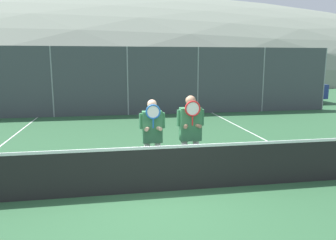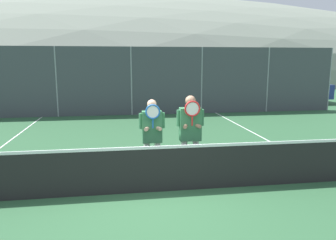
# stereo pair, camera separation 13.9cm
# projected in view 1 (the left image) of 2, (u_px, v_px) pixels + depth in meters

# --- Properties ---
(ground_plane) EXTENTS (120.00, 120.00, 0.00)m
(ground_plane) POSITION_uv_depth(u_px,v_px,m) (154.00, 192.00, 6.37)
(ground_plane) COLOR #2D5B38
(hill_distant) EXTENTS (130.72, 72.62, 25.42)m
(hill_distant) POSITION_uv_depth(u_px,v_px,m) (115.00, 75.00, 60.67)
(hill_distant) COLOR gray
(hill_distant) RESTS_ON ground_plane
(clubhouse_building) EXTENTS (21.41, 5.50, 3.23)m
(clubhouse_building) POSITION_uv_depth(u_px,v_px,m) (115.00, 73.00, 23.68)
(clubhouse_building) COLOR tan
(clubhouse_building) RESTS_ON ground_plane
(fence_back) EXTENTS (20.28, 0.06, 3.17)m
(fence_back) POSITION_uv_depth(u_px,v_px,m) (128.00, 81.00, 15.20)
(fence_back) COLOR gray
(fence_back) RESTS_ON ground_plane
(tennis_net) EXTENTS (11.01, 0.09, 1.02)m
(tennis_net) POSITION_uv_depth(u_px,v_px,m) (154.00, 169.00, 6.29)
(tennis_net) COLOR gray
(tennis_net) RESTS_ON ground_plane
(court_line_right_sideline) EXTENTS (0.05, 16.00, 0.01)m
(court_line_right_sideline) POSITION_uv_depth(u_px,v_px,m) (274.00, 145.00, 9.97)
(court_line_right_sideline) COLOR white
(court_line_right_sideline) RESTS_ON ground_plane
(player_leftmost) EXTENTS (0.54, 0.34, 1.74)m
(player_leftmost) POSITION_uv_depth(u_px,v_px,m) (152.00, 134.00, 6.85)
(player_leftmost) COLOR white
(player_leftmost) RESTS_ON ground_plane
(player_center_left) EXTENTS (0.58, 0.34, 1.82)m
(player_center_left) POSITION_uv_depth(u_px,v_px,m) (190.00, 130.00, 6.85)
(player_center_left) COLOR white
(player_center_left) RESTS_ON ground_plane
(car_far_left) EXTENTS (4.55, 2.09, 1.83)m
(car_far_left) POSITION_uv_depth(u_px,v_px,m) (14.00, 92.00, 17.02)
(car_far_left) COLOR navy
(car_far_left) RESTS_ON ground_plane
(car_left_of_center) EXTENTS (4.48, 1.91, 1.86)m
(car_left_of_center) POSITION_uv_depth(u_px,v_px,m) (114.00, 91.00, 17.68)
(car_left_of_center) COLOR black
(car_left_of_center) RESTS_ON ground_plane
(car_center) EXTENTS (4.53, 2.03, 1.80)m
(car_center) POSITION_uv_depth(u_px,v_px,m) (206.00, 90.00, 18.44)
(car_center) COLOR slate
(car_center) RESTS_ON ground_plane
(car_right_of_center) EXTENTS (4.49, 2.08, 1.83)m
(car_right_of_center) POSITION_uv_depth(u_px,v_px,m) (285.00, 88.00, 19.74)
(car_right_of_center) COLOR navy
(car_right_of_center) RESTS_ON ground_plane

